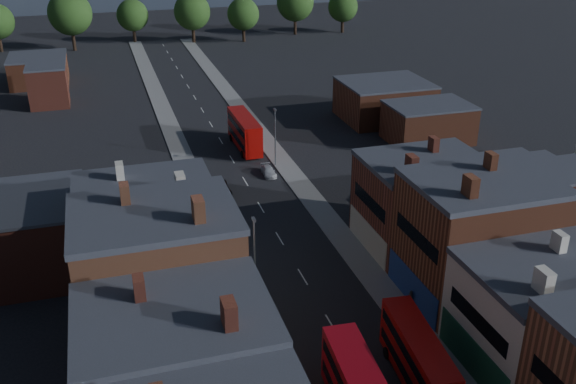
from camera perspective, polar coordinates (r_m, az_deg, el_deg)
pavement_west at (r=76.65m, az=-7.51°, el=-1.32°), size 3.00×200.00×0.12m
pavement_east at (r=79.43m, az=1.75°, el=-0.14°), size 3.00×200.00×0.12m
lamp_post_2 at (r=57.31m, az=-2.99°, el=-5.39°), size 0.25×0.70×8.12m
lamp_post_3 at (r=86.19m, az=-1.15°, el=5.24°), size 0.25×0.70×8.12m
bus_1 at (r=49.96m, az=11.46°, el=-14.28°), size 3.38×10.43×4.42m
bus_2 at (r=93.59m, az=-3.89°, el=5.41°), size 2.92×11.14×4.80m
car_2 at (r=79.66m, az=-6.03°, el=0.29°), size 2.25×4.86×1.35m
car_3 at (r=84.67m, az=-1.74°, el=1.85°), size 1.65×3.84×1.10m
ped_3 at (r=59.00m, az=10.86°, el=-9.25°), size 0.50×0.94×1.55m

